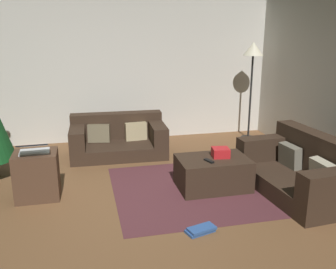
# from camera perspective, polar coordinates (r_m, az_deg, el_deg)

# --- Properties ---
(ground_plane) EXTENTS (6.40, 6.40, 0.00)m
(ground_plane) POSITION_cam_1_polar(r_m,az_deg,el_deg) (4.34, -5.82, -12.31)
(ground_plane) COLOR brown
(rear_partition) EXTENTS (6.40, 0.12, 2.60)m
(rear_partition) POSITION_cam_1_polar(r_m,az_deg,el_deg) (6.99, -9.56, 9.60)
(rear_partition) COLOR beige
(rear_partition) RESTS_ON ground_plane
(couch_left) EXTENTS (1.57, 0.94, 0.65)m
(couch_left) POSITION_cam_1_polar(r_m,az_deg,el_deg) (6.32, -7.65, -0.62)
(couch_left) COLOR #332319
(couch_left) RESTS_ON ground_plane
(couch_right) EXTENTS (1.00, 1.68, 0.75)m
(couch_right) POSITION_cam_1_polar(r_m,az_deg,el_deg) (5.09, 19.86, -5.24)
(couch_right) COLOR #332319
(couch_right) RESTS_ON ground_plane
(ottoman) EXTENTS (0.92, 0.62, 0.41)m
(ottoman) POSITION_cam_1_polar(r_m,az_deg,el_deg) (4.98, 6.85, -5.85)
(ottoman) COLOR #332319
(ottoman) RESTS_ON ground_plane
(gift_box) EXTENTS (0.24, 0.22, 0.12)m
(gift_box) POSITION_cam_1_polar(r_m,az_deg,el_deg) (4.95, 8.03, -2.74)
(gift_box) COLOR red
(gift_box) RESTS_ON ottoman
(tv_remote) EXTENTS (0.10, 0.17, 0.02)m
(tv_remote) POSITION_cam_1_polar(r_m,az_deg,el_deg) (4.78, 6.28, -4.02)
(tv_remote) COLOR black
(tv_remote) RESTS_ON ottoman
(side_table) EXTENTS (0.52, 0.44, 0.59)m
(side_table) POSITION_cam_1_polar(r_m,az_deg,el_deg) (4.92, -19.37, -5.87)
(side_table) COLOR #4C3323
(side_table) RESTS_ON ground_plane
(laptop) EXTENTS (0.36, 0.42, 0.18)m
(laptop) POSITION_cam_1_polar(r_m,az_deg,el_deg) (4.75, -19.79, -2.18)
(laptop) COLOR silver
(laptop) RESTS_ON side_table
(book_stack) EXTENTS (0.34, 0.24, 0.06)m
(book_stack) POSITION_cam_1_polar(r_m,az_deg,el_deg) (4.02, 5.03, -14.29)
(book_stack) COLOR #2D5193
(book_stack) RESTS_ON ground_plane
(corner_lamp) EXTENTS (0.36, 0.36, 1.81)m
(corner_lamp) POSITION_cam_1_polar(r_m,az_deg,el_deg) (7.09, 12.84, 11.51)
(corner_lamp) COLOR black
(corner_lamp) RESTS_ON ground_plane
(area_rug) EXTENTS (2.60, 2.00, 0.01)m
(area_rug) POSITION_cam_1_polar(r_m,az_deg,el_deg) (5.06, 6.77, -7.99)
(area_rug) COLOR #4F272C
(area_rug) RESTS_ON ground_plane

